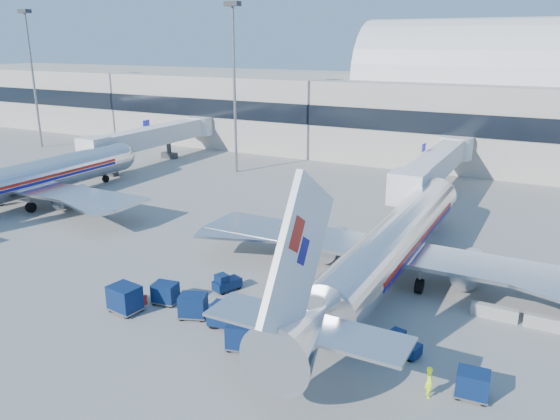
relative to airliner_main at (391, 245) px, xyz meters
The scene contains 20 objects.
ground 11.35m from the airliner_main, 155.75° to the right, with size 260.00×260.00×0.00m, color gray.
terminal 56.80m from the airliner_main, 114.64° to the left, with size 170.00×28.15×21.00m.
airliner_main is the anchor object (origin of this frame).
airliner_mid 42.00m from the airliner_main, behind, with size 32.00×37.26×12.07m.
jetbridge_near 26.43m from the airliner_main, 95.22° to the left, with size 4.40×27.50×6.25m.
jetbridge_mid 51.62m from the airliner_main, 149.36° to the left, with size 4.40×27.50×6.25m.
mast_far_west 75.44m from the airliner_main, 159.99° to the left, with size 2.00×1.20×22.60m.
mast_west 41.12m from the airliner_main, 139.64° to the left, with size 2.00×1.20×22.60m.
barrier_near 8.74m from the airliner_main, 17.39° to the right, with size 3.00×0.55×0.90m, color #9E9E96.
barrier_mid 11.84m from the airliner_main, 12.50° to the right, with size 3.00×0.55×0.90m, color #9E9E96.
tug_lead 13.95m from the airliner_main, 121.11° to the right, with size 2.68×1.64×1.64m.
tug_right 10.56m from the airliner_main, 68.71° to the right, with size 2.26×1.51×1.35m.
tug_left 12.70m from the airliner_main, 144.26° to the right, with size 1.73×2.32×1.36m.
cart_train_a 15.46m from the airliner_main, 129.67° to the right, with size 2.24×1.99×1.63m.
cart_train_b 17.00m from the airliner_main, 139.09° to the right, with size 1.91×1.57×1.52m.
cart_train_c 19.68m from the airliner_main, 137.21° to the right, with size 2.34×1.90×1.89m.
cart_solo_near 14.54m from the airliner_main, 109.52° to the right, with size 2.20×1.87×1.67m.
cart_solo_far 14.65m from the airliner_main, 55.83° to the right, with size 1.81×1.44×1.51m.
cart_open_red 19.36m from the airliner_main, 138.72° to the right, with size 2.46×2.11×0.56m.
ramp_worker 14.49m from the airliner_main, 64.70° to the right, with size 0.64×0.42×1.74m, color #CCFF1A.
Camera 1 is at (20.69, -33.50, 17.72)m, focal length 35.00 mm.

